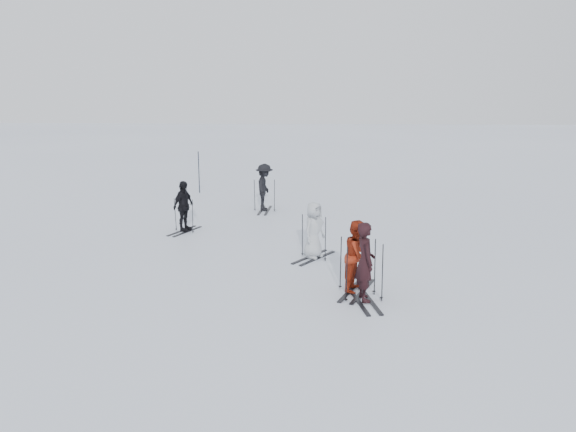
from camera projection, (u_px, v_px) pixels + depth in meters
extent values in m
plane|color=silver|center=(286.00, 259.00, 15.63)|extent=(120.00, 120.00, 0.00)
imported|color=black|center=(365.00, 263.00, 12.36)|extent=(0.54, 0.72, 1.78)
imported|color=maroon|center=(358.00, 257.00, 12.97)|extent=(0.88, 0.99, 1.68)
imported|color=#A7ACB0|center=(314.00, 231.00, 15.55)|extent=(0.84, 0.92, 1.57)
imported|color=black|center=(184.00, 207.00, 18.43)|extent=(0.76, 1.06, 1.67)
imported|color=black|center=(264.00, 188.00, 21.57)|extent=(0.72, 1.19, 1.80)
cylinder|color=black|center=(199.00, 172.00, 25.28)|extent=(0.05, 0.05, 1.87)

